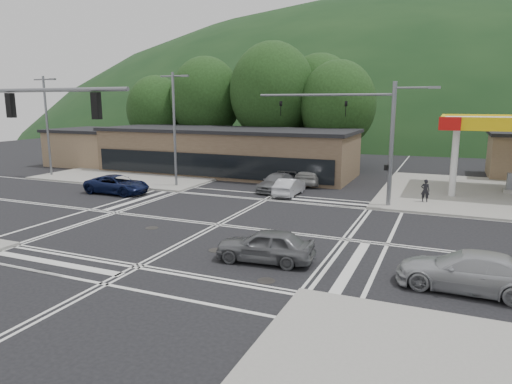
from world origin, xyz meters
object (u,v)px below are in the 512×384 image
at_px(car_queue_a, 289,187).
at_px(car_northbound, 276,182).
at_px(car_silver_east, 468,271).
at_px(pedestrian, 425,190).
at_px(car_blue_west, 117,184).
at_px(car_queue_b, 312,174).
at_px(car_grey_center, 265,245).

bearing_deg(car_queue_a, car_northbound, -41.45).
bearing_deg(car_queue_a, car_silver_east, 129.52).
distance_m(car_northbound, pedestrian, 10.84).
bearing_deg(car_blue_west, car_queue_b, -52.20).
height_order(car_queue_a, pedestrian, pedestrian).
distance_m(car_queue_a, car_northbound, 1.99).
height_order(car_grey_center, car_queue_a, car_grey_center).
height_order(car_silver_east, car_northbound, car_silver_east).
distance_m(car_silver_east, car_northbound, 19.97).
relative_size(car_silver_east, car_queue_a, 1.30).
height_order(car_blue_west, car_northbound, car_blue_west).
distance_m(car_queue_a, car_queue_b, 5.17).
bearing_deg(car_queue_a, car_queue_b, -92.60).
relative_size(car_grey_center, car_silver_east, 0.84).
bearing_deg(car_queue_b, car_blue_west, 35.11).
height_order(car_blue_west, car_silver_east, car_silver_east).
height_order(car_blue_west, pedestrian, pedestrian).
bearing_deg(car_grey_center, car_queue_b, -175.43).
distance_m(car_blue_west, car_queue_a, 12.84).
xyz_separation_m(car_queue_a, pedestrian, (9.33, 0.83, 0.28)).
xyz_separation_m(car_blue_west, car_silver_east, (23.63, -9.40, 0.04)).
distance_m(car_silver_east, car_queue_b, 22.11).
bearing_deg(pedestrian, car_grey_center, 70.03).
height_order(car_grey_center, car_queue_b, car_queue_b).
bearing_deg(car_blue_west, car_silver_east, -111.85).
relative_size(car_silver_east, car_queue_b, 1.02).
bearing_deg(car_silver_east, car_northbound, -136.83).
xyz_separation_m(car_northbound, pedestrian, (10.83, -0.47, 0.26)).
height_order(car_blue_west, car_grey_center, car_grey_center).
distance_m(car_grey_center, car_silver_east, 7.90).
bearing_deg(car_queue_b, car_northbound, 63.44).
xyz_separation_m(car_grey_center, pedestrian, (5.67, 14.68, 0.20)).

